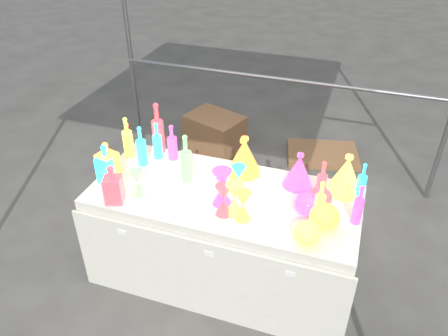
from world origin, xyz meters
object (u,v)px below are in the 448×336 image
(decanter_0, at_px, (108,161))
(hourglass_0, at_px, (224,200))
(bottle_0, at_px, (128,139))
(lampshade_0, at_px, (244,155))
(globe_0, at_px, (324,218))
(cardboard_box_closed, at_px, (215,134))
(display_table, at_px, (224,236))

(decanter_0, distance_m, hourglass_0, 0.89)
(bottle_0, relative_size, lampshade_0, 0.98)
(decanter_0, bearing_deg, bottle_0, 107.09)
(globe_0, bearing_deg, bottle_0, 166.69)
(bottle_0, distance_m, lampshade_0, 0.89)
(hourglass_0, distance_m, lampshade_0, 0.49)
(cardboard_box_closed, xyz_separation_m, bottle_0, (-0.16, -1.44, 0.68))
(hourglass_0, bearing_deg, decanter_0, 172.88)
(display_table, distance_m, globe_0, 0.82)
(bottle_0, height_order, globe_0, bottle_0)
(decanter_0, xyz_separation_m, lampshade_0, (0.87, 0.37, -0.00))
(display_table, height_order, bottle_0, bottle_0)
(decanter_0, bearing_deg, display_table, 20.17)
(globe_0, bearing_deg, lampshade_0, 146.13)
(cardboard_box_closed, relative_size, lampshade_0, 2.01)
(cardboard_box_closed, distance_m, bottle_0, 1.60)
(display_table, xyz_separation_m, hourglass_0, (0.07, -0.20, 0.48))
(globe_0, bearing_deg, display_table, 169.21)
(cardboard_box_closed, relative_size, globe_0, 3.11)
(decanter_0, distance_m, lampshade_0, 0.94)
(display_table, bearing_deg, cardboard_box_closed, 111.89)
(bottle_0, relative_size, globe_0, 1.52)
(cardboard_box_closed, distance_m, globe_0, 2.33)
(hourglass_0, height_order, globe_0, hourglass_0)
(lampshade_0, bearing_deg, globe_0, -56.94)
(cardboard_box_closed, bearing_deg, bottle_0, -76.72)
(lampshade_0, bearing_deg, display_table, -123.85)
(bottle_0, xyz_separation_m, lampshade_0, (0.88, 0.06, 0.00))
(display_table, distance_m, cardboard_box_closed, 1.81)
(hourglass_0, xyz_separation_m, lampshade_0, (-0.01, 0.48, 0.04))
(bottle_0, xyz_separation_m, hourglass_0, (0.90, -0.42, -0.04))
(lampshade_0, bearing_deg, hourglass_0, -111.56)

